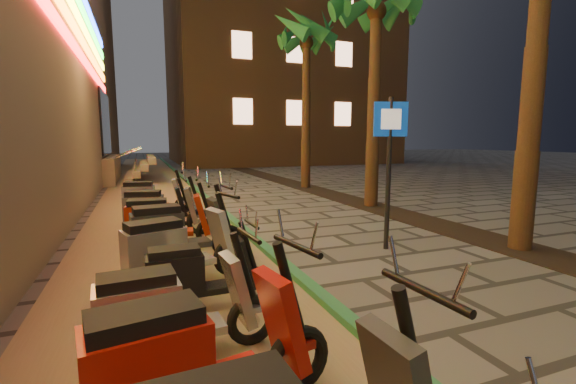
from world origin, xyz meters
name	(u,v)px	position (x,y,z in m)	size (l,w,h in m)	color
ground	(449,333)	(0.00, 0.00, 0.00)	(120.00, 120.00, 0.00)	#474442
parking_strip	(155,203)	(-2.60, 10.00, 0.01)	(3.40, 60.00, 0.01)	#8C7251
green_curb	(208,199)	(-0.90, 10.00, 0.05)	(0.18, 60.00, 0.10)	#26673D
planting_strip	(414,218)	(3.60, 5.00, 0.01)	(1.20, 40.00, 0.02)	black
apartment_block	(273,24)	(9.00, 32.00, 12.50)	(18.00, 16.06, 25.00)	brown
palm_c	(377,10)	(3.60, 7.00, 5.73)	(2.97, 3.02, 6.91)	#472D19
palm_d	(306,43)	(3.60, 12.00, 5.94)	(2.97, 3.02, 7.16)	#472D19
pedestrian_sign	(389,152)	(1.26, 2.91, 1.81)	(0.59, 0.23, 2.79)	black
scooter_4	(190,359)	(-2.73, -0.47, 0.56)	(1.84, 0.78, 1.29)	black
scooter_5	(169,311)	(-2.81, 0.46, 0.51)	(1.67, 0.60, 1.18)	black
scooter_6	(195,275)	(-2.44, 1.47, 0.46)	(1.50, 0.53, 1.06)	black
scooter_7	(175,249)	(-2.60, 2.34, 0.56)	(1.80, 0.95, 1.28)	black
scooter_8	(176,231)	(-2.50, 3.35, 0.57)	(1.86, 0.71, 1.31)	black
scooter_9	(164,221)	(-2.63, 4.34, 0.54)	(1.78, 0.68, 1.25)	black
scooter_10	(158,211)	(-2.68, 5.44, 0.55)	(1.81, 0.82, 1.28)	black
scooter_11	(152,207)	(-2.76, 6.31, 0.50)	(1.62, 0.57, 1.15)	black
scooter_12	(150,198)	(-2.78, 7.43, 0.55)	(1.80, 0.74, 1.27)	black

